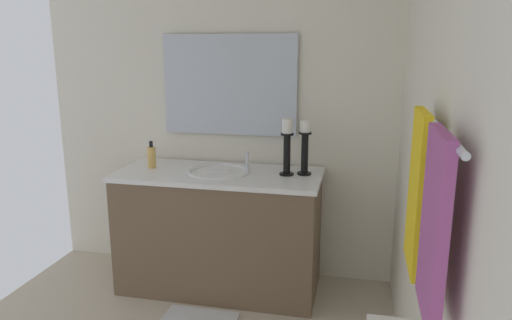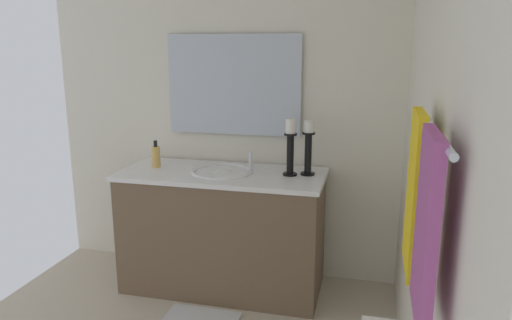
{
  "view_description": "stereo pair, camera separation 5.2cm",
  "coord_description": "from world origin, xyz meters",
  "px_view_note": "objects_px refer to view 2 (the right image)",
  "views": [
    {
      "loc": [
        1.93,
        0.96,
        1.58
      ],
      "look_at": [
        -0.11,
        0.51,
        1.09
      ],
      "focal_mm": 33.5,
      "sensor_mm": 36.0,
      "label": 1
    },
    {
      "loc": [
        1.92,
        1.01,
        1.58
      ],
      "look_at": [
        -0.11,
        0.51,
        1.09
      ],
      "focal_mm": 33.5,
      "sensor_mm": 36.0,
      "label": 2
    }
  ],
  "objects_px": {
    "towel_bar": "(433,127)",
    "towel_near_vanity": "(414,192)",
    "candle_holder_short": "(290,145)",
    "towel_center": "(426,228)",
    "mirror": "(234,85)",
    "vanity_cabinet": "(223,230)",
    "sink_basin": "(222,178)",
    "soap_bottle": "(156,156)",
    "candle_holder_tall": "(308,146)"
  },
  "relations": [
    {
      "from": "vanity_cabinet",
      "to": "towel_near_vanity",
      "type": "distance_m",
      "value": 1.78
    },
    {
      "from": "sink_basin",
      "to": "towel_center",
      "type": "height_order",
      "value": "towel_center"
    },
    {
      "from": "candle_holder_tall",
      "to": "towel_near_vanity",
      "type": "distance_m",
      "value": 1.41
    },
    {
      "from": "mirror",
      "to": "towel_center",
      "type": "distance_m",
      "value": 2.2
    },
    {
      "from": "towel_bar",
      "to": "towel_near_vanity",
      "type": "relative_size",
      "value": 1.45
    },
    {
      "from": "candle_holder_tall",
      "to": "vanity_cabinet",
      "type": "bearing_deg",
      "value": -82.85
    },
    {
      "from": "towel_bar",
      "to": "candle_holder_short",
      "type": "bearing_deg",
      "value": -155.86
    },
    {
      "from": "vanity_cabinet",
      "to": "soap_bottle",
      "type": "xyz_separation_m",
      "value": [
        -0.02,
        -0.47,
        0.47
      ]
    },
    {
      "from": "sink_basin",
      "to": "candle_holder_short",
      "type": "xyz_separation_m",
      "value": [
        -0.03,
        0.44,
        0.23
      ]
    },
    {
      "from": "candle_holder_short",
      "to": "towel_near_vanity",
      "type": "distance_m",
      "value": 1.42
    },
    {
      "from": "soap_bottle",
      "to": "towel_near_vanity",
      "type": "height_order",
      "value": "towel_near_vanity"
    },
    {
      "from": "sink_basin",
      "to": "towel_bar",
      "type": "height_order",
      "value": "towel_bar"
    },
    {
      "from": "towel_near_vanity",
      "to": "soap_bottle",
      "type": "bearing_deg",
      "value": -129.12
    },
    {
      "from": "mirror",
      "to": "candle_holder_tall",
      "type": "relative_size",
      "value": 2.69
    },
    {
      "from": "towel_bar",
      "to": "towel_near_vanity",
      "type": "distance_m",
      "value": 0.32
    },
    {
      "from": "mirror",
      "to": "vanity_cabinet",
      "type": "bearing_deg",
      "value": -0.01
    },
    {
      "from": "vanity_cabinet",
      "to": "mirror",
      "type": "xyz_separation_m",
      "value": [
        -0.28,
        0.0,
        0.93
      ]
    },
    {
      "from": "vanity_cabinet",
      "to": "candle_holder_tall",
      "type": "bearing_deg",
      "value": 97.15
    },
    {
      "from": "vanity_cabinet",
      "to": "candle_holder_short",
      "type": "relative_size",
      "value": 3.72
    },
    {
      "from": "vanity_cabinet",
      "to": "soap_bottle",
      "type": "height_order",
      "value": "soap_bottle"
    },
    {
      "from": "towel_center",
      "to": "towel_near_vanity",
      "type": "bearing_deg",
      "value": 180.0
    },
    {
      "from": "vanity_cabinet",
      "to": "towel_center",
      "type": "xyz_separation_m",
      "value": [
        1.62,
        1.07,
        0.73
      ]
    },
    {
      "from": "towel_bar",
      "to": "towel_near_vanity",
      "type": "xyz_separation_m",
      "value": [
        -0.2,
        -0.02,
        -0.25
      ]
    },
    {
      "from": "candle_holder_short",
      "to": "soap_bottle",
      "type": "height_order",
      "value": "candle_holder_short"
    },
    {
      "from": "candle_holder_short",
      "to": "towel_near_vanity",
      "type": "height_order",
      "value": "towel_near_vanity"
    },
    {
      "from": "candle_holder_tall",
      "to": "towel_near_vanity",
      "type": "height_order",
      "value": "towel_near_vanity"
    },
    {
      "from": "mirror",
      "to": "towel_center",
      "type": "height_order",
      "value": "mirror"
    },
    {
      "from": "towel_near_vanity",
      "to": "towel_center",
      "type": "distance_m",
      "value": 0.39
    },
    {
      "from": "candle_holder_tall",
      "to": "candle_holder_short",
      "type": "bearing_deg",
      "value": -71.25
    },
    {
      "from": "towel_near_vanity",
      "to": "sink_basin",
      "type": "bearing_deg",
      "value": -138.96
    },
    {
      "from": "towel_bar",
      "to": "towel_center",
      "type": "distance_m",
      "value": 0.3
    },
    {
      "from": "soap_bottle",
      "to": "towel_bar",
      "type": "distance_m",
      "value": 2.19
    },
    {
      "from": "candle_holder_tall",
      "to": "candle_holder_short",
      "type": "height_order",
      "value": "candle_holder_short"
    },
    {
      "from": "candle_holder_short",
      "to": "towel_center",
      "type": "relative_size",
      "value": 0.72
    },
    {
      "from": "sink_basin",
      "to": "towel_center",
      "type": "xyz_separation_m",
      "value": [
        1.62,
        1.07,
        0.37
      ]
    },
    {
      "from": "candle_holder_tall",
      "to": "towel_near_vanity",
      "type": "bearing_deg",
      "value": 22.15
    },
    {
      "from": "vanity_cabinet",
      "to": "sink_basin",
      "type": "bearing_deg",
      "value": 90.0
    },
    {
      "from": "towel_near_vanity",
      "to": "towel_bar",
      "type": "bearing_deg",
      "value": 5.25
    },
    {
      "from": "vanity_cabinet",
      "to": "towel_bar",
      "type": "relative_size",
      "value": 1.69
    },
    {
      "from": "soap_bottle",
      "to": "towel_bar",
      "type": "relative_size",
      "value": 0.23
    },
    {
      "from": "sink_basin",
      "to": "towel_near_vanity",
      "type": "relative_size",
      "value": 0.74
    },
    {
      "from": "candle_holder_short",
      "to": "mirror",
      "type": "bearing_deg",
      "value": -119.56
    },
    {
      "from": "mirror",
      "to": "soap_bottle",
      "type": "bearing_deg",
      "value": -61.35
    },
    {
      "from": "vanity_cabinet",
      "to": "towel_near_vanity",
      "type": "xyz_separation_m",
      "value": [
        1.23,
        1.07,
        0.71
      ]
    },
    {
      "from": "towel_center",
      "to": "mirror",
      "type": "bearing_deg",
      "value": -150.58
    },
    {
      "from": "towel_bar",
      "to": "mirror",
      "type": "bearing_deg",
      "value": -147.42
    },
    {
      "from": "vanity_cabinet",
      "to": "towel_center",
      "type": "distance_m",
      "value": 2.08
    },
    {
      "from": "vanity_cabinet",
      "to": "sink_basin",
      "type": "distance_m",
      "value": 0.36
    },
    {
      "from": "towel_bar",
      "to": "towel_center",
      "type": "bearing_deg",
      "value": -5.25
    },
    {
      "from": "candle_holder_short",
      "to": "towel_center",
      "type": "distance_m",
      "value": 1.78
    }
  ]
}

